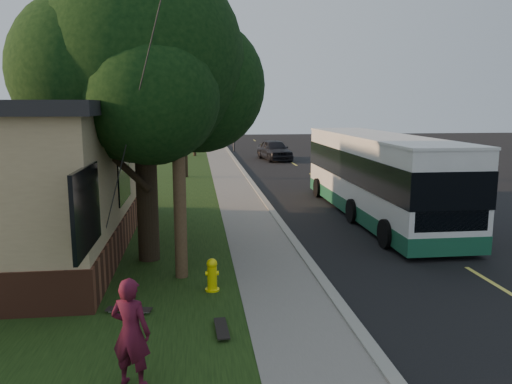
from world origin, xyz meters
The scene contains 17 objects.
ground centered at (0.00, 0.00, 0.00)m, with size 120.00×120.00×0.00m, color black.
road centered at (4.00, 10.00, 0.01)m, with size 8.00×80.00×0.01m, color black.
curb centered at (0.00, 10.00, 0.06)m, with size 0.25×80.00×0.12m, color gray.
sidewalk centered at (-1.00, 10.00, 0.04)m, with size 2.00×80.00×0.08m, color slate.
grass_verge centered at (-4.50, 10.00, 0.04)m, with size 5.00×80.00×0.07m, color black.
fire_hydrant centered at (-2.60, 0.00, 0.43)m, with size 0.32×0.32×0.74m.
utility_pole centered at (-3.31, 0.99, 4.63)m, with size 2.86×3.21×9.07m.
leafy_tree centered at (-4.17, 2.65, 5.17)m, with size 6.30×6.00×7.80m.
bare_tree_near centered at (-3.50, 18.00, 2.15)m, with size 1.38×1.21×4.31m.
bare_tree_far centered at (-3.00, 30.00, 2.00)m, with size 1.38×1.21×4.03m.
traffic_signal centered at (0.50, 34.00, 3.16)m, with size 0.18×0.22×5.50m.
transit_bus centered at (3.77, 7.09, 1.64)m, with size 2.62×11.34×3.07m.
skateboarder centered at (-3.89, -3.68, 0.90)m, with size 0.60×0.40×1.66m, color #480E22.
skateboard_main centered at (-2.50, -2.09, 0.13)m, with size 0.26×0.90×0.08m.
skateboard_spare centered at (-4.29, -1.02, 0.13)m, with size 0.93×0.40×0.08m.
dumpster centered at (-8.64, 9.28, 0.69)m, with size 1.83×1.68×1.30m.
distant_car centered at (3.02, 26.76, 0.78)m, with size 1.84×4.58×1.56m, color black.
Camera 1 is at (-2.90, -10.63, 4.16)m, focal length 35.00 mm.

